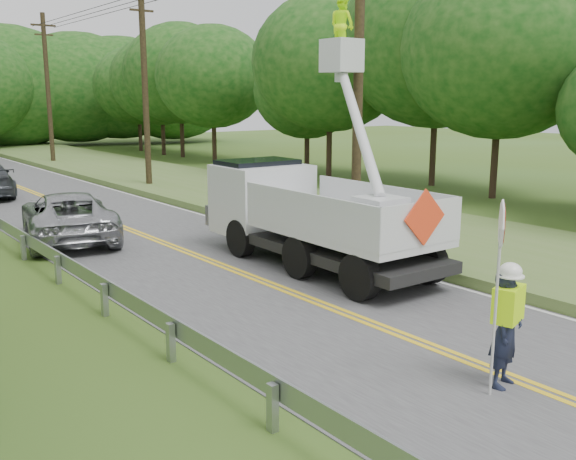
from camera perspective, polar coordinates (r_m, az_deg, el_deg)
ground at (r=11.36m, az=19.20°, el=-12.38°), size 140.00×140.00×0.00m
road at (r=21.90m, az=-12.84°, el=-0.45°), size 7.20×96.00×0.03m
guardrail at (r=21.37m, az=-23.75°, el=0.03°), size 0.18×48.00×0.77m
utility_poles at (r=26.46m, az=-6.09°, el=13.29°), size 1.60×43.30×10.00m
tall_grass_verge at (r=25.58m, az=1.72°, el=1.89°), size 7.00×96.00×0.30m
treeline_right at (r=39.33m, az=1.15°, el=14.17°), size 11.86×51.67×11.70m
flagger at (r=10.61m, az=18.95°, el=-7.67°), size 1.14×0.63×3.06m
bucket_truck at (r=18.05m, az=0.92°, el=2.62°), size 4.12×7.76×7.39m
suv_silver at (r=21.60m, az=-19.04°, el=1.18°), size 3.78×6.08×1.57m
yard_sign at (r=20.06m, az=13.28°, el=0.00°), size 0.53×0.06×0.76m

